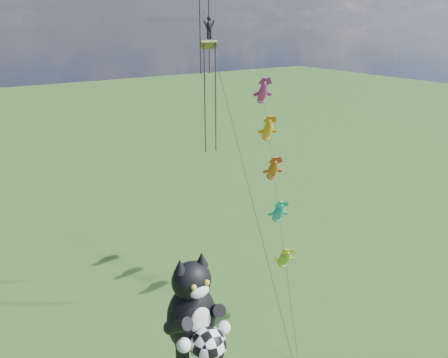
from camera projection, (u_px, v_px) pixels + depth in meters
cat_kite_rig at (195, 315)px, 19.11m from camera, size 2.61×4.13×12.18m
fish_windsock_rig at (273, 170)px, 33.63m from camera, size 7.18×14.36×18.86m
parafoil_rig at (211, 38)px, 28.84m from camera, size 4.29×17.25×26.74m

